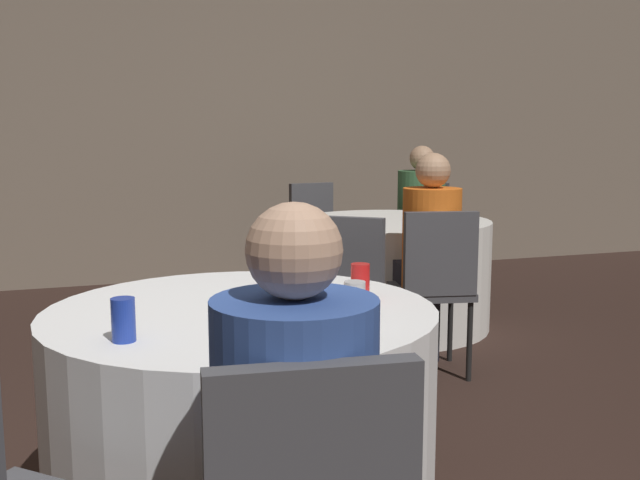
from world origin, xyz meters
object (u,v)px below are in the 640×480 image
at_px(chair_far_northeast, 423,227).
at_px(chair_far_south, 435,277).
at_px(pizza_plate_near, 288,289).
at_px(table_far, 391,273).
at_px(person_green_jacket, 419,219).
at_px(soda_can_red, 360,281).
at_px(soda_can_blue, 123,320).
at_px(table_near, 243,413).
at_px(chair_near_northeast, 339,294).
at_px(chair_far_north, 317,228).
at_px(person_orange_shirt, 427,262).
at_px(soda_can_silver, 355,301).
at_px(person_blue_shirt, 289,469).

bearing_deg(chair_far_northeast, chair_far_south, 103.07).
bearing_deg(pizza_plate_near, table_far, 56.33).
relative_size(person_green_jacket, soda_can_red, 9.86).
relative_size(chair_far_south, soda_can_blue, 7.39).
bearing_deg(table_near, pizza_plate_near, 42.93).
height_order(chair_near_northeast, chair_far_northeast, same).
xyz_separation_m(table_near, chair_far_north, (1.29, 3.15, 0.19)).
xyz_separation_m(table_near, chair_near_northeast, (0.65, 0.83, 0.19)).
bearing_deg(person_orange_shirt, chair_near_northeast, -138.22).
bearing_deg(chair_near_northeast, soda_can_silver, 110.13).
distance_m(table_near, soda_can_red, 0.60).
height_order(chair_far_northeast, soda_can_silver, chair_far_northeast).
distance_m(table_far, soda_can_blue, 3.04).
distance_m(chair_far_south, person_blue_shirt, 2.36).
relative_size(chair_far_north, person_orange_shirt, 0.75).
xyz_separation_m(chair_near_northeast, chair_far_northeast, (1.49, 2.11, 0.00)).
relative_size(chair_near_northeast, person_green_jacket, 0.75).
relative_size(chair_far_northeast, chair_far_north, 1.00).
relative_size(person_blue_shirt, person_green_jacket, 0.97).
relative_size(person_blue_shirt, soda_can_red, 9.53).
bearing_deg(soda_can_silver, person_orange_shirt, 55.87).
distance_m(person_green_jacket, soda_can_red, 3.25).
bearing_deg(chair_far_south, table_near, -128.60).
xyz_separation_m(chair_far_north, soda_can_blue, (-1.68, -3.42, 0.24)).
height_order(chair_far_south, chair_far_north, same).
relative_size(chair_far_northeast, soda_can_blue, 7.39).
distance_m(chair_far_north, person_green_jacket, 0.82).
distance_m(chair_near_northeast, person_green_jacket, 2.43).
xyz_separation_m(person_orange_shirt, soda_can_red, (-0.87, -1.20, 0.19)).
bearing_deg(table_near, table_far, 54.80).
distance_m(person_green_jacket, person_orange_shirt, 1.78).
distance_m(pizza_plate_near, soda_can_blue, 0.77).
bearing_deg(chair_far_north, soda_can_blue, 53.86).
xyz_separation_m(chair_far_south, pizza_plate_near, (-1.05, -0.85, 0.18)).
height_order(pizza_plate_near, soda_can_silver, soda_can_silver).
xyz_separation_m(chair_far_northeast, person_orange_shirt, (-0.84, -1.73, 0.05)).
distance_m(chair_far_south, chair_far_north, 2.10).
bearing_deg(soda_can_red, chair_far_south, 51.04).
xyz_separation_m(table_near, person_green_jacket, (2.04, 2.82, 0.27)).
xyz_separation_m(chair_far_north, person_green_jacket, (0.75, -0.33, 0.08)).
bearing_deg(chair_far_northeast, person_green_jacket, 90.00).
distance_m(person_blue_shirt, soda_can_blue, 0.71).
height_order(table_near, person_blue_shirt, person_blue_shirt).
height_order(table_near, chair_far_south, chair_far_south).
height_order(person_green_jacket, pizza_plate_near, person_green_jacket).
bearing_deg(person_orange_shirt, table_far, 90.00).
distance_m(chair_far_north, soda_can_silver, 3.56).
xyz_separation_m(table_near, table_far, (1.48, 2.10, 0.00)).
relative_size(table_near, chair_near_northeast, 1.43).
xyz_separation_m(chair_far_south, person_green_jacket, (0.78, 1.78, 0.08)).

